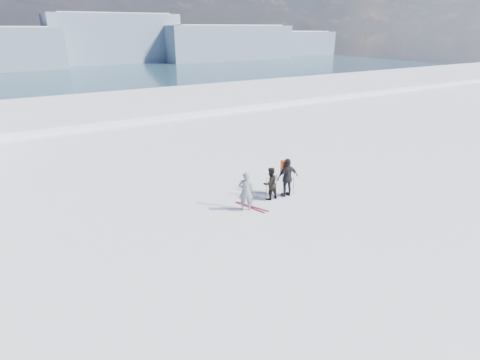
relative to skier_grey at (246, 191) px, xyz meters
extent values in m
plane|color=white|center=(1.65, 56.40, -18.39)|extent=(220.00, 208.01, 71.62)
cube|color=white|center=(1.65, 26.40, -7.39)|extent=(180.00, 16.00, 14.00)
plane|color=#254355|center=(1.65, 286.40, -30.89)|extent=(820.00, 820.00, 0.00)
cube|color=slate|center=(101.65, 466.40, -4.89)|extent=(140.00, 80.00, 52.00)
cube|color=white|center=(101.65, 466.40, 18.11)|extent=(119.00, 70.00, 8.00)
cube|color=slate|center=(231.65, 436.40, -10.89)|extent=(160.00, 80.00, 40.00)
cube|color=white|center=(231.65, 436.40, 6.11)|extent=(136.00, 70.00, 8.00)
cube|color=slate|center=(351.65, 466.40, -14.89)|extent=(130.00, 80.00, 32.00)
cube|color=white|center=(351.65, 466.40, -1.89)|extent=(110.50, 70.00, 8.00)
imported|color=gray|center=(0.00, 0.00, 0.00)|extent=(0.78, 0.69, 1.79)
imported|color=black|center=(1.57, 0.37, -0.10)|extent=(0.80, 0.64, 1.59)
imported|color=black|center=(2.48, 0.25, 0.06)|extent=(1.16, 0.58, 1.91)
cube|color=#C74712|center=(2.51, 0.50, 1.29)|extent=(0.43, 0.27, 0.56)
cylinder|color=black|center=(-0.26, -0.12, -0.31)|extent=(0.02, 0.02, 1.16)
cylinder|color=black|center=(0.26, -0.11, -0.25)|extent=(0.02, 0.02, 1.28)
cylinder|color=black|center=(1.29, 0.29, -0.31)|extent=(0.02, 0.02, 1.18)
cylinder|color=black|center=(1.91, 0.34, -0.31)|extent=(0.02, 0.02, 1.17)
cylinder|color=black|center=(2.16, 0.13, -0.30)|extent=(0.02, 0.02, 1.19)
cylinder|color=black|center=(2.82, 0.19, -0.31)|extent=(0.02, 0.02, 1.17)
cube|color=black|center=(0.25, 0.07, -0.88)|extent=(0.64, 1.64, 0.03)
cube|color=black|center=(0.39, 0.07, -0.88)|extent=(0.81, 1.58, 0.03)
camera|label=1|loc=(-7.88, -12.83, 6.68)|focal=28.00mm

